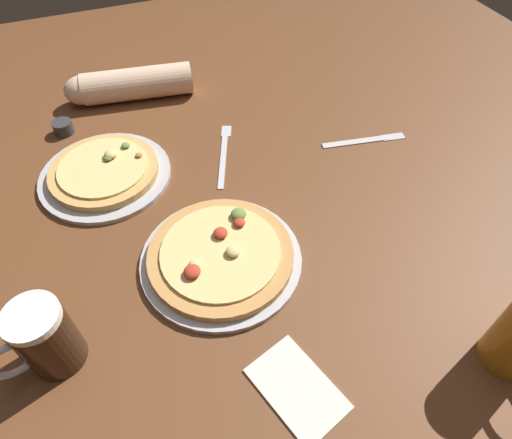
% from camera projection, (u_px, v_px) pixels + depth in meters
% --- Properties ---
extents(ground_plane, '(2.40, 2.40, 0.03)m').
position_uv_depth(ground_plane, '(256.00, 230.00, 0.95)').
color(ground_plane, brown).
extents(pizza_plate_near, '(0.32, 0.32, 0.05)m').
position_uv_depth(pizza_plate_near, '(221.00, 256.00, 0.86)').
color(pizza_plate_near, '#B2B2B7').
rests_on(pizza_plate_near, ground_plane).
extents(pizza_plate_far, '(0.30, 0.30, 0.05)m').
position_uv_depth(pizza_plate_far, '(105.00, 172.00, 1.02)').
color(pizza_plate_far, '#B2B2B7').
rests_on(pizza_plate_far, ground_plane).
extents(beer_mug_dark, '(0.14, 0.09, 0.14)m').
position_uv_depth(beer_mug_dark, '(44.00, 339.00, 0.69)').
color(beer_mug_dark, black).
rests_on(beer_mug_dark, ground_plane).
extents(ramekin_sauce, '(0.05, 0.05, 0.03)m').
position_uv_depth(ramekin_sauce, '(63.00, 127.00, 1.13)').
color(ramekin_sauce, '#333338').
rests_on(ramekin_sauce, ground_plane).
extents(napkin_folded, '(0.14, 0.18, 0.01)m').
position_uv_depth(napkin_folded, '(297.00, 388.00, 0.71)').
color(napkin_folded, silver).
rests_on(napkin_folded, ground_plane).
extents(fork_left, '(0.11, 0.23, 0.01)m').
position_uv_depth(fork_left, '(224.00, 153.00, 1.09)').
color(fork_left, silver).
rests_on(fork_left, ground_plane).
extents(knife_right, '(0.22, 0.06, 0.01)m').
position_uv_depth(knife_right, '(364.00, 140.00, 1.12)').
color(knife_right, silver).
rests_on(knife_right, ground_plane).
extents(diner_arm, '(0.35, 0.13, 0.09)m').
position_uv_depth(diner_arm, '(126.00, 85.00, 1.22)').
color(diner_arm, beige).
rests_on(diner_arm, ground_plane).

